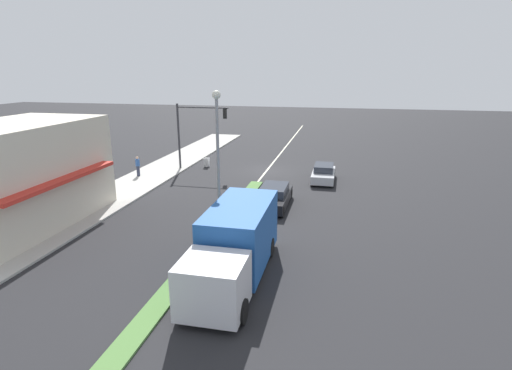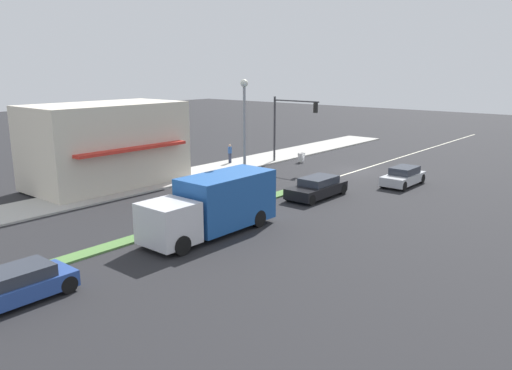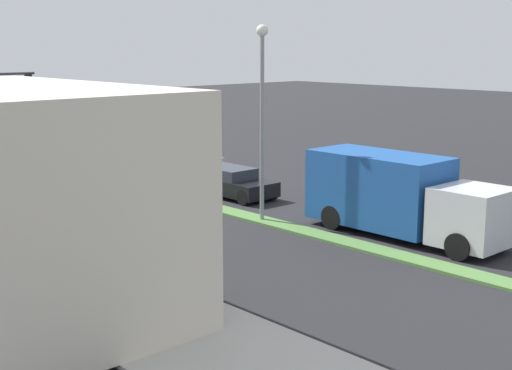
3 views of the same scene
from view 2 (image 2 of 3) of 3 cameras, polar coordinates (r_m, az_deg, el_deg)
name	(u,v)px [view 2 (image 2 of 3)]	position (r m, az deg, el deg)	size (l,w,h in m)	color
ground_plane	(191,222)	(27.10, -7.42, -4.24)	(160.00, 160.00, 0.00)	#232326
sidewalk_right	(90,196)	(33.81, -18.44, -1.20)	(4.00, 73.00, 0.12)	#B2AFA8
median_strip	(26,272)	(22.42, -24.82, -9.04)	(0.90, 46.00, 0.10)	#568442
lane_marking_center	(356,171)	(41.03, 11.41, 1.59)	(0.16, 60.00, 0.01)	beige
building_corner_store	(106,144)	(36.33, -16.74, 4.50)	(6.35, 10.53, 5.62)	beige
traffic_signal_main	(288,119)	(42.78, 3.66, 7.57)	(4.59, 0.34, 5.60)	#333338
street_lamp	(244,126)	(29.17, -1.33, 6.71)	(0.44, 0.44, 7.37)	gray
pedestrian	(230,153)	(42.98, -3.00, 3.66)	(0.34, 0.34, 1.61)	#282D42
warning_aframe_sign	(301,158)	(44.00, 5.21, 3.13)	(0.45, 0.53, 0.84)	silver
delivery_truck	(214,205)	(24.88, -4.79, -2.24)	(2.44, 7.50, 2.87)	silver
coupe_blue	(13,286)	(19.80, -26.05, -10.38)	(1.79, 4.26, 1.23)	#284793
suv_black	(317,188)	(32.12, 6.99, -0.29)	(1.90, 4.59, 1.30)	black
sedan_silver	(403,177)	(36.66, 16.49, 0.93)	(1.72, 4.01, 1.30)	#B7BABF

